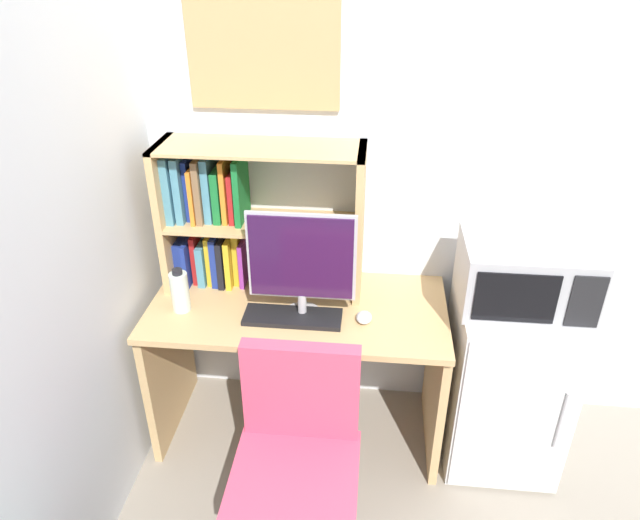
# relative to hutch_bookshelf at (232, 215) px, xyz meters

# --- Properties ---
(wall_back) EXTENTS (6.40, 0.04, 2.60)m
(wall_back) POSITION_rel_hutch_bookshelf_xyz_m (1.62, 0.15, 0.24)
(wall_back) COLOR silver
(wall_back) RESTS_ON ground_plane
(desk) EXTENTS (1.29, 0.63, 0.73)m
(desk) POSITION_rel_hutch_bookshelf_xyz_m (0.31, -0.18, -0.55)
(desk) COLOR tan
(desk) RESTS_ON ground_plane
(hutch_bookshelf) EXTENTS (0.87, 0.29, 0.66)m
(hutch_bookshelf) POSITION_rel_hutch_bookshelf_xyz_m (0.00, 0.00, 0.00)
(hutch_bookshelf) COLOR tan
(hutch_bookshelf) RESTS_ON desk
(monitor) EXTENTS (0.44, 0.16, 0.47)m
(monitor) POSITION_rel_hutch_bookshelf_xyz_m (0.34, -0.26, -0.07)
(monitor) COLOR #B7B7BC
(monitor) RESTS_ON desk
(keyboard) EXTENTS (0.41, 0.14, 0.02)m
(keyboard) POSITION_rel_hutch_bookshelf_xyz_m (0.31, -0.29, -0.32)
(keyboard) COLOR black
(keyboard) RESTS_ON desk
(computer_mouse) EXTENTS (0.07, 0.09, 0.03)m
(computer_mouse) POSITION_rel_hutch_bookshelf_xyz_m (0.60, -0.27, -0.32)
(computer_mouse) COLOR silver
(computer_mouse) RESTS_ON desk
(water_bottle) EXTENTS (0.08, 0.08, 0.20)m
(water_bottle) POSITION_rel_hutch_bookshelf_xyz_m (-0.18, -0.26, -0.24)
(water_bottle) COLOR silver
(water_bottle) RESTS_ON desk
(mini_fridge) EXTENTS (0.48, 0.55, 0.81)m
(mini_fridge) POSITION_rel_hutch_bookshelf_xyz_m (1.24, -0.20, -0.66)
(mini_fridge) COLOR white
(mini_fridge) RESTS_ON ground_plane
(microwave) EXTENTS (0.51, 0.37, 0.27)m
(microwave) POSITION_rel_hutch_bookshelf_xyz_m (1.24, -0.20, -0.11)
(microwave) COLOR #ADADB2
(microwave) RESTS_ON mini_fridge
(desk_chair) EXTENTS (0.51, 0.51, 0.91)m
(desk_chair) POSITION_rel_hutch_bookshelf_xyz_m (0.40, -0.85, -0.65)
(desk_chair) COLOR black
(desk_chair) RESTS_ON ground_plane
(wall_corkboard) EXTENTS (0.62, 0.02, 0.53)m
(wall_corkboard) POSITION_rel_hutch_bookshelf_xyz_m (0.15, 0.12, 0.70)
(wall_corkboard) COLOR tan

